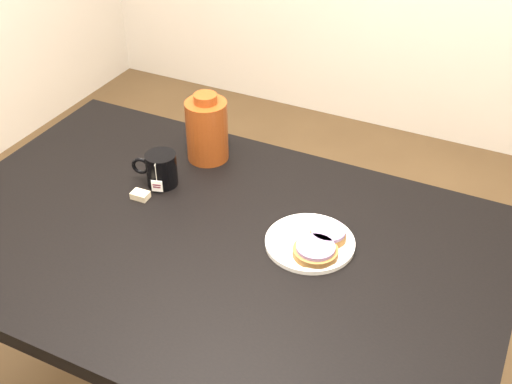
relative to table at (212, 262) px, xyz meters
The scene contains 7 objects.
table is the anchor object (origin of this frame).
plate 0.26m from the table, 19.15° to the left, with size 0.21×0.21×0.02m.
bagel_back 0.30m from the table, 22.18° to the left, with size 0.12×0.12×0.03m.
bagel_front 0.28m from the table, ahead, with size 0.15×0.15×0.03m.
mug 0.30m from the table, 148.53° to the left, with size 0.13×0.10×0.09m.
teabag_pouch 0.26m from the table, 166.45° to the left, with size 0.04×0.03×0.02m, color #C6B793.
bagel_package 0.40m from the table, 120.24° to the left, with size 0.13×0.13×0.20m.
Camera 1 is at (0.62, -1.02, 1.74)m, focal length 45.00 mm.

